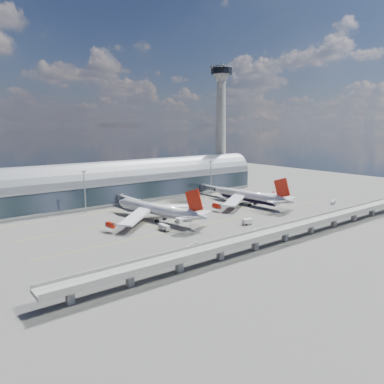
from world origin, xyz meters
TOP-DOWN VIEW (x-y plane):
  - ground at (0.00, 0.00)m, footprint 500.00×500.00m
  - taxi_lines at (0.00, 22.11)m, footprint 200.00×80.12m
  - terminal at (0.00, 77.99)m, footprint 200.00×30.00m
  - control_tower at (85.00, 83.00)m, footprint 19.00×19.00m
  - guideway at (-0.00, -55.00)m, footprint 220.00×8.50m
  - floodlight_mast_left at (-50.00, 55.00)m, footprint 3.00×0.70m
  - floodlight_mast_right at (50.00, 55.00)m, footprint 3.00×0.70m
  - airliner_left at (-25.25, 12.08)m, footprint 65.76×69.25m
  - airliner_right at (45.92, 10.12)m, footprint 64.18×67.09m
  - jet_bridge_left at (-22.22, 53.12)m, footprint 4.40×28.00m
  - jet_bridge_right at (49.30, 51.18)m, footprint 4.40×32.00m
  - service_truck_0 at (-33.93, -6.16)m, footprint 2.61×7.02m
  - service_truck_1 at (7.28, -24.26)m, footprint 5.59×3.23m
  - service_truck_2 at (-17.45, 1.83)m, footprint 7.43×5.04m
  - service_truck_3 at (22.28, 16.04)m, footprint 3.08×6.28m
  - service_truck_4 at (58.83, 36.59)m, footprint 3.86×5.28m
  - service_truck_5 at (-33.92, 24.57)m, footprint 5.43×6.85m
  - cargo_train_0 at (-40.06, -37.03)m, footprint 8.54×5.01m
  - cargo_train_1 at (-2.68, -38.22)m, footprint 7.31×3.61m
  - cargo_train_2 at (93.55, -21.69)m, footprint 9.98×5.85m

SIDE VIEW (x-z plane):
  - ground at x=0.00m, z-range 0.00..0.00m
  - taxi_lines at x=0.00m, z-range 0.00..0.01m
  - cargo_train_1 at x=-2.68m, z-range 0.03..1.64m
  - cargo_train_2 at x=93.55m, z-range 0.04..1.75m
  - cargo_train_0 at x=-40.06m, z-range 0.04..1.95m
  - service_truck_2 at x=-17.45m, z-range 0.05..2.68m
  - service_truck_4 at x=58.83m, z-range 0.01..2.80m
  - service_truck_0 at x=-33.93m, z-range 0.05..2.93m
  - service_truck_3 at x=22.28m, z-range 0.03..2.95m
  - service_truck_1 at x=7.28m, z-range 0.01..3.09m
  - service_truck_5 at x=-33.92m, z-range 0.04..3.17m
  - jet_bridge_left at x=-22.22m, z-range 1.55..8.80m
  - jet_bridge_right at x=49.30m, z-range 1.56..8.81m
  - guideway at x=0.00m, z-range 1.69..8.89m
  - airliner_right at x=45.92m, z-range -5.12..16.16m
  - airliner_left at x=-25.25m, z-range -4.55..16.68m
  - terminal at x=0.00m, z-range -2.66..25.34m
  - floodlight_mast_left at x=-50.00m, z-range 0.78..26.48m
  - floodlight_mast_right at x=50.00m, z-range 0.78..26.48m
  - control_tower at x=85.00m, z-range 0.14..103.14m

